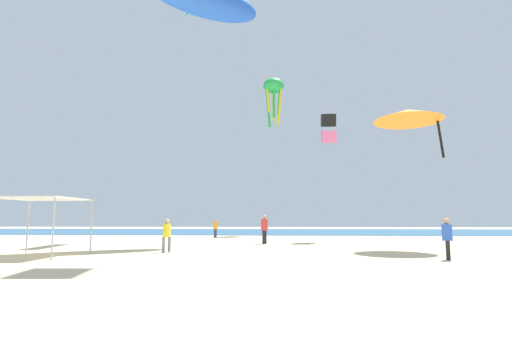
# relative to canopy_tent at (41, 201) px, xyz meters

# --- Properties ---
(ground) EXTENTS (110.00, 110.00, 0.10)m
(ground) POSITION_rel_canopy_tent_xyz_m (7.79, 1.79, -2.49)
(ground) COLOR beige
(ocean_strip) EXTENTS (110.00, 22.19, 0.03)m
(ocean_strip) POSITION_rel_canopy_tent_xyz_m (7.79, 32.11, -2.43)
(ocean_strip) COLOR #28608C
(ocean_strip) RESTS_ON ground
(canopy_tent) EXTENTS (3.25, 3.33, 2.56)m
(canopy_tent) POSITION_rel_canopy_tent_xyz_m (0.00, 0.00, 0.00)
(canopy_tent) COLOR #B2B2B7
(canopy_tent) RESTS_ON ground
(person_near_tent) EXTENTS (0.39, 0.39, 1.63)m
(person_near_tent) POSITION_rel_canopy_tent_xyz_m (5.12, 2.22, -1.49)
(person_near_tent) COLOR slate
(person_near_tent) RESTS_ON ground
(person_leftmost) EXTENTS (0.40, 0.43, 1.67)m
(person_leftmost) POSITION_rel_canopy_tent_xyz_m (17.42, -0.56, -1.46)
(person_leftmost) COLOR black
(person_leftmost) RESTS_ON ground
(person_central) EXTENTS (0.37, 0.39, 1.58)m
(person_central) POSITION_rel_canopy_tent_xyz_m (5.18, 16.99, -1.52)
(person_central) COLOR #33384C
(person_central) RESTS_ON ground
(person_rightmost) EXTENTS (0.45, 0.49, 1.88)m
(person_rightmost) POSITION_rel_canopy_tent_xyz_m (9.69, 8.91, -1.34)
(person_rightmost) COLOR black
(person_rightmost) RESTS_ON ground
(kite_delta_orange) EXTENTS (4.38, 4.40, 2.95)m
(kite_delta_orange) POSITION_rel_canopy_tent_xyz_m (17.84, 4.75, 4.90)
(kite_delta_orange) COLOR orange
(kite_octopus_green) EXTENTS (3.10, 3.10, 5.31)m
(kite_octopus_green) POSITION_rel_canopy_tent_xyz_m (10.19, 24.19, 13.16)
(kite_octopus_green) COLOR green
(kite_box_black) EXTENTS (1.06, 1.21, 2.40)m
(kite_box_black) POSITION_rel_canopy_tent_xyz_m (14.49, 12.77, 6.02)
(kite_box_black) COLOR black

